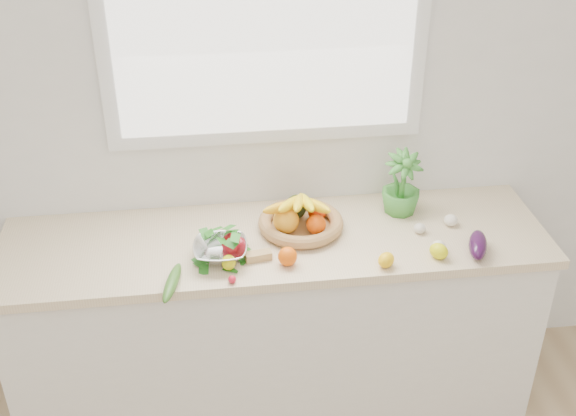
{
  "coord_description": "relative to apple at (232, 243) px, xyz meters",
  "views": [
    {
      "loc": [
        -0.26,
        -0.49,
        2.53
      ],
      "look_at": [
        0.05,
        1.93,
        1.05
      ],
      "focal_mm": 45.0,
      "sensor_mm": 36.0,
      "label": 1
    }
  ],
  "objects": [
    {
      "name": "ginger",
      "position": [
        0.1,
        -0.06,
        -0.03
      ],
      "size": [
        0.11,
        0.06,
        0.03
      ],
      "primitive_type": "cube",
      "rotation": [
        0.0,
        0.0,
        0.17
      ],
      "color": "tan",
      "rests_on": "countertop"
    },
    {
      "name": "lemon_b",
      "position": [
        0.58,
        -0.17,
        -0.01
      ],
      "size": [
        0.09,
        0.09,
        0.06
      ],
      "primitive_type": "ellipsoid",
      "rotation": [
        0.0,
        0.0,
        -0.76
      ],
      "color": "yellow",
      "rests_on": "countertop"
    },
    {
      "name": "radish",
      "position": [
        -0.01,
        -0.2,
        -0.03
      ],
      "size": [
        0.04,
        0.04,
        0.03
      ],
      "primitive_type": "sphere",
      "rotation": [
        0.0,
        0.0,
        -0.42
      ],
      "color": "red",
      "rests_on": "countertop"
    },
    {
      "name": "garlic_b",
      "position": [
        0.77,
        0.04,
        -0.02
      ],
      "size": [
        0.06,
        0.06,
        0.04
      ],
      "primitive_type": "ellipsoid",
      "rotation": [
        0.0,
        0.0,
        -0.29
      ],
      "color": "silver",
      "rests_on": "countertop"
    },
    {
      "name": "garlic_c",
      "position": [
        0.81,
        -0.1,
        -0.02
      ],
      "size": [
        0.07,
        0.07,
        0.05
      ],
      "primitive_type": "ellipsoid",
      "rotation": [
        0.0,
        0.0,
        -0.35
      ],
      "color": "white",
      "rests_on": "countertop"
    },
    {
      "name": "colander_with_spinach",
      "position": [
        -0.05,
        -0.04,
        0.02
      ],
      "size": [
        0.22,
        0.22,
        0.12
      ],
      "color": "silver",
      "rests_on": "countertop"
    },
    {
      "name": "lemon_a",
      "position": [
        -0.02,
        -0.11,
        -0.01
      ],
      "size": [
        0.06,
        0.07,
        0.05
      ],
      "primitive_type": "ellipsoid",
      "rotation": [
        0.0,
        0.0,
        -0.07
      ],
      "color": "#D7D70B",
      "rests_on": "countertop"
    },
    {
      "name": "potted_herb",
      "position": [
        0.74,
        0.22,
        0.09
      ],
      "size": [
        0.2,
        0.2,
        0.3
      ],
      "primitive_type": "imported",
      "rotation": [
        0.0,
        0.0,
        0.19
      ],
      "color": "#409134",
      "rests_on": "countertop"
    },
    {
      "name": "apple",
      "position": [
        0.0,
        0.0,
        0.0
      ],
      "size": [
        0.11,
        0.11,
        0.08
      ],
      "primitive_type": "sphere",
      "rotation": [
        0.0,
        0.0,
        -0.3
      ],
      "color": "#AB0D17",
      "rests_on": "countertop"
    },
    {
      "name": "lemon_c",
      "position": [
        0.8,
        -0.14,
        -0.01
      ],
      "size": [
        0.1,
        0.1,
        0.06
      ],
      "primitive_type": "ellipsoid",
      "rotation": [
        0.0,
        0.0,
        0.63
      ],
      "color": "yellow",
      "rests_on": "countertop"
    },
    {
      "name": "orange_loose",
      "position": [
        0.21,
        -0.11,
        -0.0
      ],
      "size": [
        0.08,
        0.08,
        0.07
      ],
      "primitive_type": "sphere",
      "rotation": [
        0.0,
        0.0,
        -0.06
      ],
      "color": "#EA5707",
      "rests_on": "countertop"
    },
    {
      "name": "window_pane",
      "position": [
        0.18,
        0.34,
        0.81
      ],
      "size": [
        1.18,
        0.01,
        0.98
      ],
      "primitive_type": "cube",
      "color": "white",
      "rests_on": "window_frame"
    },
    {
      "name": "window_frame",
      "position": [
        0.18,
        0.36,
        0.81
      ],
      "size": [
        1.3,
        0.03,
        1.1
      ],
      "primitive_type": "cube",
      "color": "white",
      "rests_on": "back_wall"
    },
    {
      "name": "fruit_basket",
      "position": [
        0.29,
        0.13,
        0.01
      ],
      "size": [
        0.43,
        0.43,
        0.18
      ],
      "color": "#AF844D",
      "rests_on": "countertop"
    },
    {
      "name": "eggplant",
      "position": [
        0.96,
        -0.13,
        -0.0
      ],
      "size": [
        0.13,
        0.2,
        0.07
      ],
      "primitive_type": "ellipsoid",
      "rotation": [
        0.0,
        0.0,
        -0.35
      ],
      "color": "#2E0D32",
      "rests_on": "countertop"
    },
    {
      "name": "counter_cabinet",
      "position": [
        0.18,
        0.08,
        -0.51
      ],
      "size": [
        2.2,
        0.58,
        0.86
      ],
      "primitive_type": "cube",
      "color": "silver",
      "rests_on": "ground"
    },
    {
      "name": "countertop",
      "position": [
        0.18,
        0.08,
        -0.06
      ],
      "size": [
        2.24,
        0.62,
        0.04
      ],
      "primitive_type": "cube",
      "color": "beige",
      "rests_on": "counter_cabinet"
    },
    {
      "name": "cucumber",
      "position": [
        -0.23,
        -0.2,
        -0.02
      ],
      "size": [
        0.1,
        0.24,
        0.04
      ],
      "primitive_type": "ellipsoid",
      "rotation": [
        0.0,
        0.0,
        -0.22
      ],
      "color": "#305E1B",
      "rests_on": "countertop"
    },
    {
      "name": "garlic_a",
      "position": [
        0.92,
        0.08,
        -0.02
      ],
      "size": [
        0.07,
        0.07,
        0.05
      ],
      "primitive_type": "ellipsoid",
      "rotation": [
        0.0,
        0.0,
        -0.35
      ],
      "color": "white",
      "rests_on": "countertop"
    },
    {
      "name": "back_wall",
      "position": [
        0.18,
        0.38,
        0.41
      ],
      "size": [
        4.5,
        0.02,
        2.7
      ],
      "primitive_type": "cube",
      "color": "white",
      "rests_on": "ground"
    }
  ]
}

